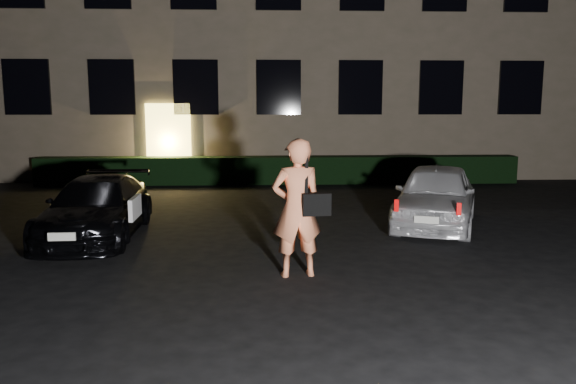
{
  "coord_description": "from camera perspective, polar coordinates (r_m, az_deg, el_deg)",
  "views": [
    {
      "loc": [
        -0.52,
        -7.05,
        2.44
      ],
      "look_at": [
        -0.11,
        2.0,
        1.04
      ],
      "focal_mm": 35.0,
      "sensor_mm": 36.0,
      "label": 1
    }
  ],
  "objects": [
    {
      "name": "ground",
      "position": [
        7.48,
        1.58,
        -10.25
      ],
      "size": [
        80.0,
        80.0,
        0.0
      ],
      "primitive_type": "plane",
      "color": "black",
      "rests_on": "ground"
    },
    {
      "name": "building",
      "position": [
        22.33,
        -1.29,
        17.96
      ],
      "size": [
        20.0,
        8.11,
        12.0
      ],
      "color": "#6C624D",
      "rests_on": "ground"
    },
    {
      "name": "hedge",
      "position": [
        17.68,
        -0.89,
        2.25
      ],
      "size": [
        15.0,
        0.7,
        0.85
      ],
      "primitive_type": "cube",
      "color": "black",
      "rests_on": "ground"
    },
    {
      "name": "sedan",
      "position": [
        10.98,
        -18.82,
        -1.56
      ],
      "size": [
        1.72,
        3.95,
        1.11
      ],
      "rotation": [
        0.0,
        0.0,
        0.02
      ],
      "color": "black",
      "rests_on": "ground"
    },
    {
      "name": "hatch",
      "position": [
        11.78,
        14.77,
        -0.32
      ],
      "size": [
        2.78,
        4.02,
        1.27
      ],
      "rotation": [
        0.0,
        0.0,
        -0.38
      ],
      "color": "silver",
      "rests_on": "ground"
    },
    {
      "name": "man",
      "position": [
        7.98,
        0.96,
        -1.63
      ],
      "size": [
        0.87,
        0.58,
        1.99
      ],
      "rotation": [
        0.0,
        0.0,
        3.3
      ],
      "color": "#FA8A5B",
      "rests_on": "ground"
    }
  ]
}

